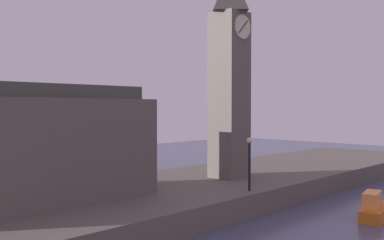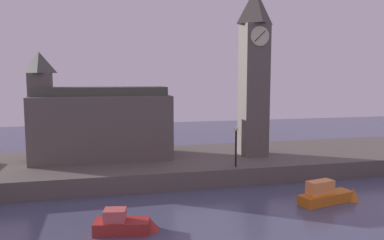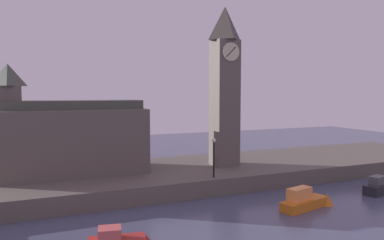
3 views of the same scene
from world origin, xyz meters
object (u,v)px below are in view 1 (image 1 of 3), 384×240
at_px(parliament_hall, 34,144).
at_px(boat_patrol_orange, 377,208).
at_px(streetlamp, 249,157).
at_px(clock_tower, 229,70).

height_order(parliament_hall, boat_patrol_orange, parliament_hall).
bearing_deg(streetlamp, clock_tower, 52.64).
relative_size(parliament_hall, boat_patrol_orange, 2.46).
height_order(clock_tower, parliament_hall, clock_tower).
xyz_separation_m(parliament_hall, boat_patrol_orange, (16.36, -12.56, -4.26)).
bearing_deg(parliament_hall, clock_tower, -7.60).
bearing_deg(boat_patrol_orange, clock_tower, 98.90).
bearing_deg(streetlamp, parliament_hall, 150.74).
distance_m(parliament_hall, streetlamp, 13.06).
relative_size(clock_tower, boat_patrol_orange, 3.09).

